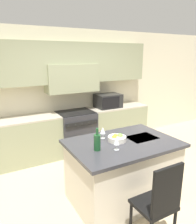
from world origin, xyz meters
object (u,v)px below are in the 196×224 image
object	(u,v)px
range_stove	(76,132)
wine_glass_far	(103,131)
microwave	(108,101)
wine_bottle	(97,142)
wine_glass_near	(117,141)
island_chair	(159,201)
fruit_bowl	(117,138)

from	to	relation	value
range_stove	wine_glass_far	bearing A→B (deg)	-99.16
microwave	wine_glass_far	bearing A→B (deg)	-123.77
range_stove	wine_glass_far	world-z (taller)	wine_glass_far
wine_bottle	wine_glass_near	distance (m)	0.25
island_chair	fruit_bowl	distance (m)	1.05
range_stove	wine_glass_near	world-z (taller)	wine_glass_near
fruit_bowl	wine_bottle	bearing A→B (deg)	-161.11
island_chair	wine_bottle	xyz separation A→B (m)	(-0.32, 0.83, 0.46)
island_chair	wine_glass_near	distance (m)	0.86
island_chair	wine_glass_near	world-z (taller)	wine_glass_near
island_chair	wine_bottle	bearing A→B (deg)	110.79
range_stove	microwave	xyz separation A→B (m)	(0.85, 0.02, 0.62)
wine_glass_near	fruit_bowl	bearing A→B (deg)	54.50
microwave	island_chair	distance (m)	3.07
island_chair	wine_glass_near	size ratio (longest dim) A/B	6.10
range_stove	microwave	distance (m)	1.05
wine_bottle	fruit_bowl	size ratio (longest dim) A/B	1.13
microwave	wine_bottle	bearing A→B (deg)	-124.88
range_stove	island_chair	xyz separation A→B (m)	(-0.23, -2.82, 0.12)
wine_bottle	wine_glass_far	bearing A→B (deg)	49.92
wine_glass_near	wine_glass_far	size ratio (longest dim) A/B	1.00
wine_glass_far	range_stove	bearing A→B (deg)	80.84
fruit_bowl	wine_glass_far	bearing A→B (deg)	124.43
wine_bottle	wine_glass_far	xyz separation A→B (m)	(0.28, 0.33, 0.00)
wine_bottle	wine_glass_near	size ratio (longest dim) A/B	1.75
microwave	wine_glass_near	bearing A→B (deg)	-118.92
island_chair	fruit_bowl	xyz separation A→B (m)	(0.09, 0.97, 0.39)
microwave	fruit_bowl	world-z (taller)	microwave
range_stove	island_chair	distance (m)	2.83
microwave	island_chair	bearing A→B (deg)	-110.84
range_stove	wine_glass_near	distance (m)	2.20
range_stove	wine_glass_far	xyz separation A→B (m)	(-0.27, -1.65, 0.58)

